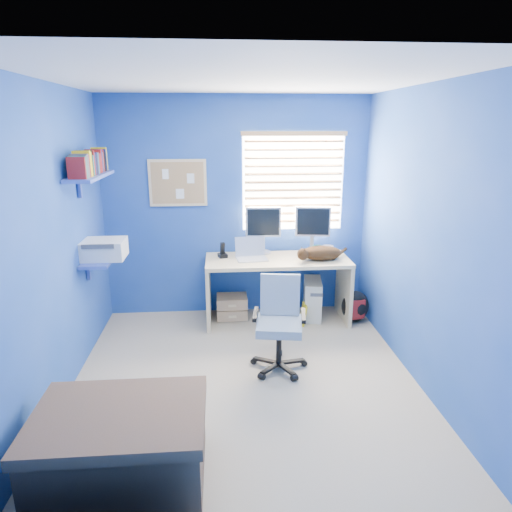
{
  "coord_description": "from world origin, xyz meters",
  "views": [
    {
      "loc": [
        -0.19,
        -3.58,
        2.17
      ],
      "look_at": [
        0.15,
        0.65,
        0.95
      ],
      "focal_mm": 32.0,
      "sensor_mm": 36.0,
      "label": 1
    }
  ],
  "objects": [
    {
      "name": "tower_pc",
      "position": [
        0.86,
        1.31,
        0.23
      ],
      "size": [
        0.25,
        0.46,
        0.45
      ],
      "primitive_type": "cube",
      "rotation": [
        0.0,
        0.0,
        -0.15
      ],
      "color": "beige",
      "rests_on": "floor"
    },
    {
      "name": "monitor_right",
      "position": [
        0.87,
        1.48,
        1.01
      ],
      "size": [
        0.41,
        0.17,
        0.54
      ],
      "primitive_type": "cube",
      "rotation": [
        0.0,
        0.0,
        -0.14
      ],
      "color": "silver",
      "rests_on": "desk"
    },
    {
      "name": "phone",
      "position": [
        -0.17,
        1.36,
        0.82
      ],
      "size": [
        0.12,
        0.13,
        0.17
      ],
      "primitive_type": "cube",
      "rotation": [
        0.0,
        0.0,
        0.29
      ],
      "color": "black",
      "rests_on": "desk"
    },
    {
      "name": "yellow_book",
      "position": [
        0.72,
        1.11,
        0.12
      ],
      "size": [
        0.03,
        0.17,
        0.24
      ],
      "primitive_type": "cube",
      "color": "yellow",
      "rests_on": "floor"
    },
    {
      "name": "mug",
      "position": [
        0.92,
        1.4,
        0.79
      ],
      "size": [
        0.1,
        0.09,
        0.1
      ],
      "primitive_type": "imported",
      "color": "#1C6D66",
      "rests_on": "desk"
    },
    {
      "name": "wall_left",
      "position": [
        -1.5,
        0.0,
        1.25
      ],
      "size": [
        0.01,
        3.2,
        2.5
      ],
      "primitive_type": "cube",
      "color": "#18459E",
      "rests_on": "ground"
    },
    {
      "name": "wall_shelves",
      "position": [
        -1.35,
        0.75,
        1.43
      ],
      "size": [
        0.42,
        0.9,
        1.05
      ],
      "color": "#3D53B0",
      "rests_on": "ground"
    },
    {
      "name": "wall_back",
      "position": [
        0.0,
        1.6,
        1.25
      ],
      "size": [
        3.0,
        0.01,
        2.5
      ],
      "primitive_type": "cube",
      "color": "#18459E",
      "rests_on": "ground"
    },
    {
      "name": "backpack",
      "position": [
        1.32,
        1.14,
        0.18
      ],
      "size": [
        0.36,
        0.31,
        0.37
      ],
      "primitive_type": "ellipsoid",
      "rotation": [
        0.0,
        0.0,
        0.25
      ],
      "color": "black",
      "rests_on": "floor"
    },
    {
      "name": "monitor_left",
      "position": [
        0.3,
        1.5,
        1.01
      ],
      "size": [
        0.41,
        0.14,
        0.54
      ],
      "primitive_type": "cube",
      "rotation": [
        0.0,
        0.0,
        -0.06
      ],
      "color": "silver",
      "rests_on": "desk"
    },
    {
      "name": "wall_right",
      "position": [
        1.5,
        0.0,
        1.25
      ],
      "size": [
        0.01,
        3.2,
        2.5
      ],
      "primitive_type": "cube",
      "color": "#18459E",
      "rests_on": "ground"
    },
    {
      "name": "office_chair",
      "position": [
        0.33,
        0.21,
        0.32
      ],
      "size": [
        0.56,
        0.56,
        0.85
      ],
      "color": "black",
      "rests_on": "floor"
    },
    {
      "name": "cat",
      "position": [
        0.91,
        1.16,
        0.82
      ],
      "size": [
        0.5,
        0.37,
        0.16
      ],
      "primitive_type": "ellipsoid",
      "rotation": [
        0.0,
        0.0,
        0.36
      ],
      "color": "black",
      "rests_on": "desk"
    },
    {
      "name": "corkboard",
      "position": [
        -0.65,
        1.58,
        1.55
      ],
      "size": [
        0.64,
        0.02,
        0.52
      ],
      "color": "#E0BE86",
      "rests_on": "ground"
    },
    {
      "name": "desk",
      "position": [
        0.44,
        1.26,
        0.37
      ],
      "size": [
        1.59,
        0.65,
        0.74
      ],
      "primitive_type": "cube",
      "color": "#E0BE86",
      "rests_on": "floor"
    },
    {
      "name": "window_blinds",
      "position": [
        0.65,
        1.57,
        1.55
      ],
      "size": [
        1.15,
        0.05,
        1.1
      ],
      "color": "white",
      "rests_on": "ground"
    },
    {
      "name": "bed_corner",
      "position": [
        -0.84,
        -1.11,
        0.24
      ],
      "size": [
        1.01,
        0.72,
        0.49
      ],
      "primitive_type": "cube",
      "color": "brown",
      "rests_on": "floor"
    },
    {
      "name": "cd_spindle",
      "position": [
        1.07,
        1.5,
        0.78
      ],
      "size": [
        0.13,
        0.13,
        0.07
      ],
      "primitive_type": "cylinder",
      "color": "silver",
      "rests_on": "desk"
    },
    {
      "name": "ceiling",
      "position": [
        0.0,
        0.0,
        2.5
      ],
      "size": [
        3.0,
        3.2,
        0.0
      ],
      "primitive_type": "cube",
      "color": "white",
      "rests_on": "wall_back"
    },
    {
      "name": "floor",
      "position": [
        0.0,
        0.0,
        0.0
      ],
      "size": [
        3.0,
        3.2,
        0.0
      ],
      "primitive_type": "cube",
      "color": "tan",
      "rests_on": "ground"
    },
    {
      "name": "laptop",
      "position": [
        0.15,
        1.24,
        0.85
      ],
      "size": [
        0.36,
        0.3,
        0.22
      ],
      "primitive_type": "cube",
      "rotation": [
        0.0,
        0.0,
        0.12
      ],
      "color": "silver",
      "rests_on": "desk"
    },
    {
      "name": "wall_front",
      "position": [
        0.0,
        -1.6,
        1.25
      ],
      "size": [
        3.0,
        0.01,
        2.5
      ],
      "primitive_type": "cube",
      "color": "#18459E",
      "rests_on": "ground"
    },
    {
      "name": "drawer_boxes",
      "position": [
        -0.07,
        1.37,
        0.14
      ],
      "size": [
        0.35,
        0.28,
        0.27
      ],
      "primitive_type": "cube",
      "color": "tan",
      "rests_on": "floor"
    }
  ]
}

